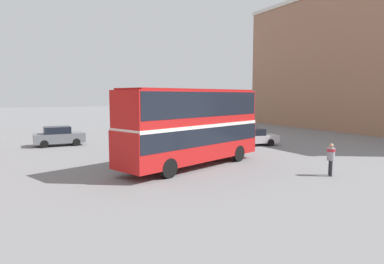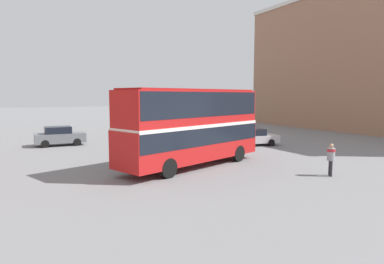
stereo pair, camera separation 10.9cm
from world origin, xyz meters
The scene contains 7 objects.
ground_plane centered at (0.00, 0.00, 0.00)m, with size 240.00×240.00×0.00m, color slate.
building_row_right centered at (29.56, 7.71, 8.74)m, with size 11.00×37.05×17.46m.
double_decker_bus centered at (-0.42, -0.55, 2.73)m, with size 10.51×5.92×4.76m.
pedestrian_foreground centered at (5.18, -6.23, 1.09)m, with size 0.61×0.61×1.78m.
parked_car_kerb_near centered at (-6.78, 12.60, 0.84)m, with size 4.17×1.87×1.68m.
parked_car_kerb_far centered at (4.60, 13.81, 0.81)m, with size 4.36×2.21×1.61m.
parked_car_side_street centered at (8.29, 5.04, 0.75)m, with size 4.76×2.74×1.49m.
Camera 1 is at (-9.93, -19.13, 4.38)m, focal length 32.00 mm.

